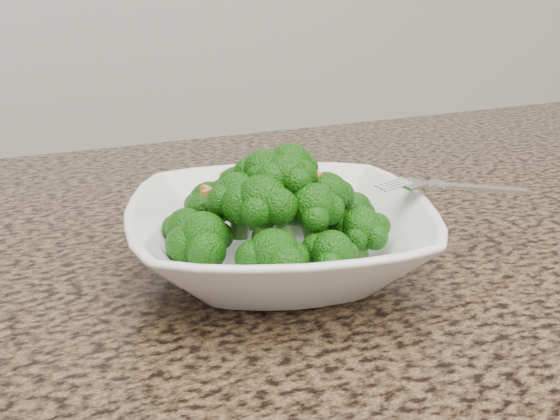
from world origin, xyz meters
name	(u,v)px	position (x,y,z in m)	size (l,w,h in m)	color
granite_counter	(400,332)	(0.00, 0.30, 0.89)	(1.64, 1.04, 0.03)	brown
bowl	(280,238)	(-0.05, 0.39, 0.93)	(0.23, 0.23, 0.06)	white
broccoli_pile	(280,160)	(-0.05, 0.39, 0.99)	(0.20, 0.20, 0.06)	#175E0A
garlic_topping	(280,112)	(-0.05, 0.39, 1.02)	(0.12, 0.12, 0.01)	#CC8231
fork	(435,184)	(0.07, 0.37, 0.96)	(0.16, 0.03, 0.01)	silver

